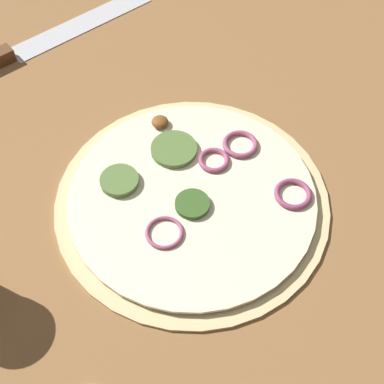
% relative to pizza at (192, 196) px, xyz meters
% --- Properties ---
extents(ground_plane, '(3.00, 3.00, 0.00)m').
position_rel_pizza_xyz_m(ground_plane, '(-0.00, 0.00, -0.01)').
color(ground_plane, olive).
extents(pizza, '(0.30, 0.30, 0.02)m').
position_rel_pizza_xyz_m(pizza, '(0.00, 0.00, 0.00)').
color(pizza, beige).
rests_on(pizza, ground_plane).
extents(knife, '(0.11, 0.34, 0.02)m').
position_rel_pizza_xyz_m(knife, '(0.32, 0.12, 0.00)').
color(knife, silver).
rests_on(knife, ground_plane).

